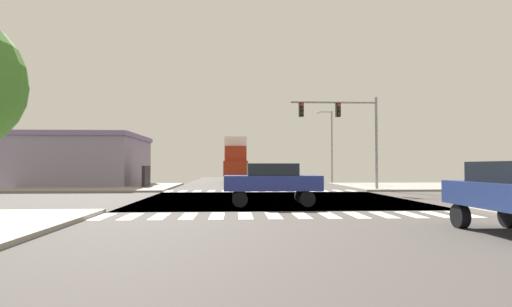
{
  "coord_description": "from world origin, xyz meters",
  "views": [
    {
      "loc": [
        -2.15,
        -21.93,
        1.76
      ],
      "look_at": [
        -0.44,
        10.2,
        2.75
      ],
      "focal_mm": 28.88,
      "sensor_mm": 36.0,
      "label": 1
    }
  ],
  "objects": [
    {
      "name": "street_lamp",
      "position": [
        7.52,
        19.31,
        4.46
      ],
      "size": [
        1.78,
        0.32,
        7.38
      ],
      "color": "gray",
      "rests_on": "ground"
    },
    {
      "name": "crosswalk_near",
      "position": [
        -0.25,
        -7.3,
        0.0
      ],
      "size": [
        13.5,
        2.0,
        0.01
      ],
      "color": "white",
      "rests_on": "ground"
    },
    {
      "name": "sedan_crossing_1",
      "position": [
        -0.44,
        -3.5,
        1.12
      ],
      "size": [
        4.3,
        1.8,
        1.88
      ],
      "rotation": [
        0.0,
        0.0,
        1.57
      ],
      "color": "black",
      "rests_on": "ground"
    },
    {
      "name": "bank_building",
      "position": [
        -18.02,
        15.94,
        2.3
      ],
      "size": [
        16.3,
        10.54,
        4.59
      ],
      "color": "gray",
      "rests_on": "ground"
    },
    {
      "name": "traffic_signal_mast",
      "position": [
        5.77,
        7.33,
        4.99
      ],
      "size": [
        6.34,
        0.55,
        6.78
      ],
      "color": "gray",
      "rests_on": "ground"
    },
    {
      "name": "crosswalk_far",
      "position": [
        -0.25,
        7.3,
        0.0
      ],
      "size": [
        13.5,
        2.0,
        0.01
      ],
      "color": "white",
      "rests_on": "ground"
    },
    {
      "name": "box_truck_nearside_1",
      "position": [
        -2.0,
        21.9,
        2.56
      ],
      "size": [
        2.4,
        7.2,
        4.85
      ],
      "rotation": [
        0.0,
        0.0,
        3.14
      ],
      "color": "black",
      "rests_on": "ground"
    },
    {
      "name": "sedan_leading_3",
      "position": [
        -2.0,
        30.64,
        1.12
      ],
      "size": [
        1.8,
        4.3,
        1.88
      ],
      "rotation": [
        0.0,
        0.0,
        3.14
      ],
      "color": "black",
      "rests_on": "ground"
    },
    {
      "name": "sidewalk_corner_ne",
      "position": [
        13.0,
        12.0,
        0.07
      ],
      "size": [
        12.0,
        12.0,
        0.14
      ],
      "color": "gray",
      "rests_on": "ground"
    },
    {
      "name": "sidewalk_corner_nw",
      "position": [
        -13.0,
        12.0,
        0.07
      ],
      "size": [
        12.0,
        12.0,
        0.14
      ],
      "color": "gray",
      "rests_on": "ground"
    },
    {
      "name": "ground",
      "position": [
        0.0,
        0.0,
        -0.03
      ],
      "size": [
        90.0,
        90.0,
        0.05
      ],
      "color": "#46413E"
    },
    {
      "name": "sedan_trailing_4",
      "position": [
        -2.0,
        38.41,
        1.12
      ],
      "size": [
        1.8,
        4.3,
        1.88
      ],
      "rotation": [
        0.0,
        0.0,
        3.14
      ],
      "color": "black",
      "rests_on": "ground"
    }
  ]
}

